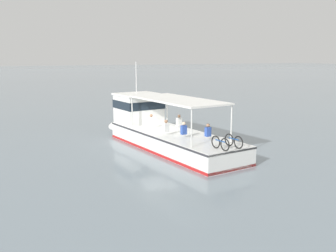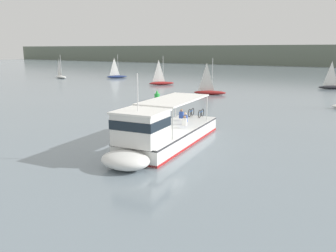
# 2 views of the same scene
# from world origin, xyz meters

# --- Properties ---
(ground_plane) EXTENTS (400.00, 400.00, 0.00)m
(ground_plane) POSITION_xyz_m (0.00, 0.00, 0.00)
(ground_plane) COLOR gray
(ferry_main) EXTENTS (4.90, 13.03, 5.32)m
(ferry_main) POSITION_xyz_m (-0.15, -0.24, 1.02)
(ferry_main) COLOR white
(ferry_main) RESTS_ON ground
(sailboat_off_stern) EXTENTS (5.00, 2.75, 5.40)m
(sailboat_off_stern) POSITION_xyz_m (-53.14, 34.64, 0.54)
(sailboat_off_stern) COLOR white
(sailboat_off_stern) RESTS_ON ground
(sailboat_mid_channel) EXTENTS (4.90, 3.49, 5.40)m
(sailboat_mid_channel) POSITION_xyz_m (3.56, 45.61, 0.54)
(sailboat_mid_channel) COLOR #232328
(sailboat_mid_channel) RESTS_ON ground
(sailboat_horizon_east) EXTENTS (4.98, 3.02, 5.40)m
(sailboat_horizon_east) POSITION_xyz_m (-10.60, 27.38, 0.54)
(sailboat_horizon_east) COLOR maroon
(sailboat_horizon_east) RESTS_ON ground
(sailboat_outer_anchorage) EXTENTS (3.95, 4.71, 5.40)m
(sailboat_outer_anchorage) POSITION_xyz_m (-42.66, 42.37, 0.54)
(sailboat_outer_anchorage) COLOR navy
(sailboat_outer_anchorage) RESTS_ON ground
(sailboat_far_left) EXTENTS (4.32, 4.45, 5.40)m
(sailboat_far_left) POSITION_xyz_m (-24.87, 35.21, 0.54)
(sailboat_far_left) COLOR maroon
(sailboat_far_left) RESTS_ON ground
(channel_buoy) EXTENTS (0.70, 0.70, 1.40)m
(channel_buoy) POSITION_xyz_m (-13.62, 18.09, 0.57)
(channel_buoy) COLOR green
(channel_buoy) RESTS_ON ground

